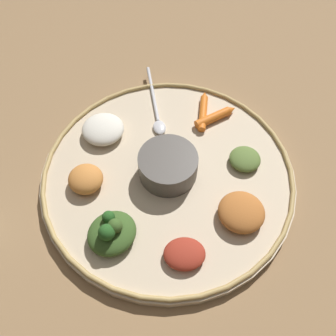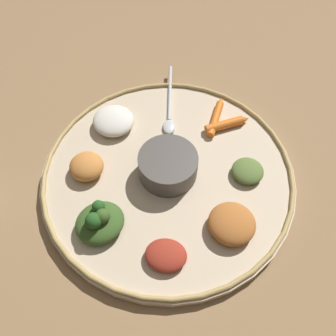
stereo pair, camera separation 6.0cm
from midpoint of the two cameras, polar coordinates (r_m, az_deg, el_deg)
ground_plane at (r=0.63m, az=2.73°, el=-1.83°), size 2.40×2.40×0.00m
platter at (r=0.62m, az=2.76°, el=-1.41°), size 0.44×0.44×0.02m
platter_rim at (r=0.61m, az=2.81°, el=-0.83°), size 0.43×0.43×0.01m
center_bowl at (r=0.59m, az=2.89°, el=0.27°), size 0.10×0.10×0.04m
spoon at (r=0.70m, az=2.74°, el=9.33°), size 0.16×0.12×0.01m
greens_pile at (r=0.55m, az=-7.93°, el=-8.78°), size 0.07×0.08×0.05m
carrot_near_spoon at (r=0.68m, az=12.03°, el=6.77°), size 0.04×0.09×0.02m
carrot_outer at (r=0.69m, az=10.25°, el=8.00°), size 0.07×0.09×0.01m
mound_squash at (r=0.61m, az=-10.28°, el=0.06°), size 0.06×0.06×0.03m
mound_rice_white at (r=0.67m, az=-6.25°, el=7.40°), size 0.11×0.11×0.03m
mound_chickpea at (r=0.57m, az=13.29°, el=-8.95°), size 0.10×0.10×0.03m
mound_collards at (r=0.63m, az=15.41°, el=-0.66°), size 0.07×0.07×0.02m
mound_beet at (r=0.54m, az=2.94°, el=-14.13°), size 0.08×0.08×0.02m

